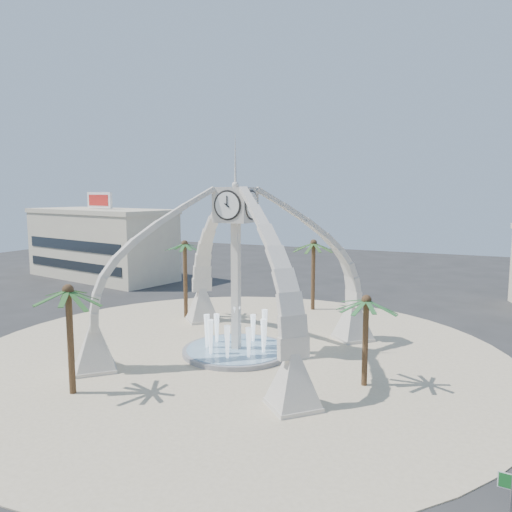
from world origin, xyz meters
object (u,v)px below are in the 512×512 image
at_px(fountain, 236,350).
at_px(palm_west, 185,245).
at_px(clock_tower, 236,268).
at_px(palm_east, 366,301).
at_px(palm_south, 68,292).
at_px(street_sign, 512,491).
at_px(palm_north, 314,244).

distance_m(fountain, palm_west, 13.69).
relative_size(clock_tower, palm_east, 2.90).
relative_size(clock_tower, palm_south, 2.52).
bearing_deg(clock_tower, street_sign, -38.55).
bearing_deg(palm_north, fountain, -93.25).
distance_m(palm_east, street_sign, 14.41).
xyz_separation_m(palm_north, street_sign, (16.67, -29.64, -4.94)).
xyz_separation_m(clock_tower, street_sign, (17.56, -13.99, -4.67)).
height_order(palm_north, street_sign, palm_north).
xyz_separation_m(fountain, palm_north, (0.89, 15.65, 6.47)).
xyz_separation_m(palm_east, palm_north, (-9.11, 17.90, 1.38)).
height_order(palm_east, palm_west, palm_west).
bearing_deg(street_sign, palm_west, 147.19).
bearing_deg(street_sign, palm_north, 125.46).
height_order(palm_north, palm_south, palm_north).
bearing_deg(palm_west, street_sign, -38.91).
bearing_deg(palm_east, palm_south, -151.66).
bearing_deg(fountain, street_sign, -38.55).
relative_size(palm_west, palm_north, 1.03).
height_order(palm_west, street_sign, palm_west).
xyz_separation_m(clock_tower, palm_north, (0.89, 15.65, 0.27)).
height_order(fountain, street_sign, fountain).
distance_m(palm_east, palm_west, 21.65).
bearing_deg(palm_east, fountain, 167.31).
distance_m(palm_east, palm_north, 20.14).
distance_m(palm_west, palm_north, 12.90).
relative_size(palm_south, street_sign, 2.80).
bearing_deg(clock_tower, palm_west, 140.39).
relative_size(clock_tower, street_sign, 7.06).
relative_size(palm_west, street_sign, 3.10).
bearing_deg(palm_south, street_sign, -8.20).
bearing_deg(street_sign, fountain, 147.56).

